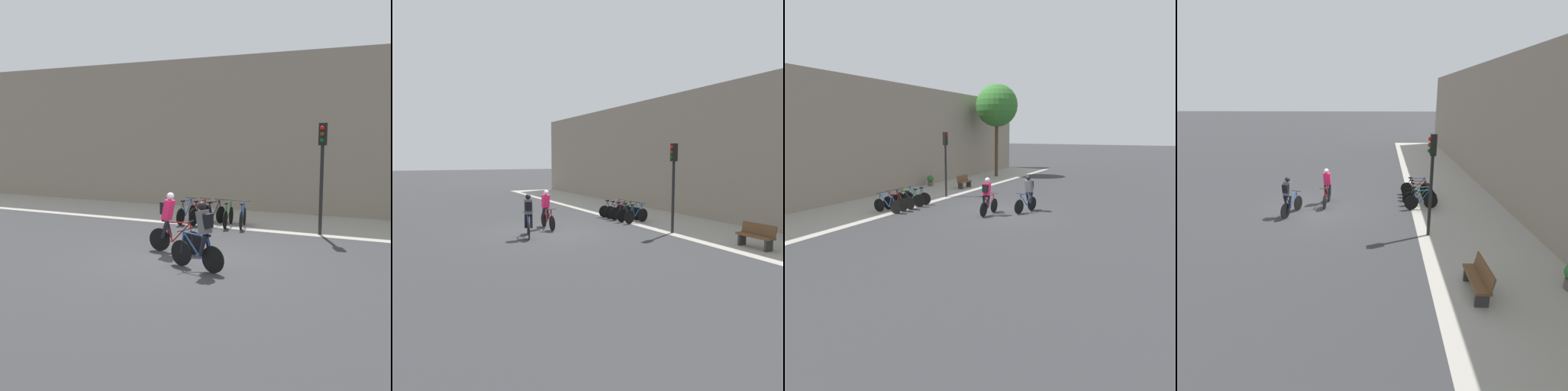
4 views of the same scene
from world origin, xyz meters
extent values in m
plane|color=#333335|center=(0.00, 0.00, 0.00)|extent=(200.00, 200.00, 0.00)
cube|color=#A39E93|center=(0.00, 6.75, 0.00)|extent=(44.00, 4.50, 0.01)
cube|color=gray|center=(0.00, 9.30, 3.50)|extent=(44.00, 0.60, 7.01)
cylinder|color=black|center=(-0.08, 0.40, 0.35)|extent=(0.69, 0.04, 0.69)
cylinder|color=black|center=(-1.18, 0.41, 0.35)|extent=(0.69, 0.04, 0.69)
cylinder|color=maroon|center=(-0.45, 0.40, 0.63)|extent=(0.60, 0.05, 0.63)
cylinder|color=maroon|center=(-0.86, 0.41, 0.61)|extent=(0.28, 0.04, 0.58)
cylinder|color=maroon|center=(-0.58, 0.41, 0.91)|extent=(0.82, 0.05, 0.07)
cylinder|color=maroon|center=(-0.96, 0.41, 0.34)|extent=(0.44, 0.04, 0.05)
cylinder|color=maroon|center=(-1.08, 0.41, 0.62)|extent=(0.23, 0.04, 0.56)
cylinder|color=maroon|center=(-0.12, 0.40, 0.64)|extent=(0.12, 0.04, 0.59)
cylinder|color=black|center=(-0.17, 0.40, 0.97)|extent=(0.03, 0.46, 0.03)
cube|color=black|center=(-0.98, 0.41, 0.94)|extent=(0.20, 0.08, 0.06)
cube|color=#EA1E56|center=(-0.88, 0.41, 1.27)|extent=(0.32, 0.32, 0.63)
sphere|color=silver|center=(-0.80, 0.41, 1.68)|extent=(0.22, 0.22, 0.22)
cylinder|color=black|center=(-0.94, 0.30, 0.69)|extent=(0.28, 0.11, 0.56)
cylinder|color=black|center=(-0.93, 0.52, 0.69)|extent=(0.24, 0.11, 0.56)
cube|color=black|center=(-1.02, 0.41, 1.32)|extent=(0.14, 0.26, 0.36)
cylinder|color=black|center=(0.16, -0.81, 0.35)|extent=(0.68, 0.22, 0.70)
cylinder|color=black|center=(1.20, -1.09, 0.35)|extent=(0.68, 0.22, 0.70)
cylinder|color=#1E478C|center=(0.51, -0.90, 0.63)|extent=(0.58, 0.19, 0.62)
cylinder|color=#1E478C|center=(0.90, -1.01, 0.61)|extent=(0.27, 0.11, 0.58)
cylinder|color=#1E478C|center=(0.63, -0.93, 0.91)|extent=(0.78, 0.25, 0.07)
cylinder|color=#1E478C|center=(0.99, -1.03, 0.34)|extent=(0.42, 0.14, 0.05)
cylinder|color=#1E478C|center=(1.10, -1.06, 0.62)|extent=(0.22, 0.09, 0.56)
cylinder|color=#1E478C|center=(0.20, -0.82, 0.64)|extent=(0.13, 0.07, 0.59)
cylinder|color=black|center=(0.24, -0.83, 0.97)|extent=(0.15, 0.45, 0.03)
cube|color=black|center=(1.01, -1.04, 0.94)|extent=(0.21, 0.13, 0.06)
cube|color=#5B5B60|center=(0.91, -1.01, 1.27)|extent=(0.39, 0.39, 0.63)
sphere|color=black|center=(0.84, -0.99, 1.68)|extent=(0.27, 0.27, 0.22)
cylinder|color=black|center=(0.99, -0.92, 0.69)|extent=(0.29, 0.18, 0.56)
cylinder|color=black|center=(0.93, -1.13, 0.69)|extent=(0.26, 0.17, 0.56)
cube|color=black|center=(1.05, -1.05, 1.32)|extent=(0.20, 0.29, 0.36)
cylinder|color=black|center=(-2.53, 5.49, 0.32)|extent=(0.04, 0.65, 0.65)
cylinder|color=black|center=(-2.54, 4.45, 0.32)|extent=(0.04, 0.65, 0.65)
cylinder|color=#1E478C|center=(-2.53, 5.13, 0.61)|extent=(0.05, 0.57, 0.62)
cylinder|color=#1E478C|center=(-2.54, 4.75, 0.59)|extent=(0.04, 0.27, 0.58)
cylinder|color=#1E478C|center=(-2.53, 5.02, 0.89)|extent=(0.05, 0.77, 0.07)
cylinder|color=#1E478C|center=(-2.54, 4.66, 0.32)|extent=(0.04, 0.42, 0.05)
cylinder|color=#1E478C|center=(-2.54, 4.54, 0.60)|extent=(0.04, 0.22, 0.56)
cylinder|color=#1E478C|center=(-2.53, 5.45, 0.61)|extent=(0.04, 0.12, 0.59)
cylinder|color=black|center=(-2.53, 5.40, 0.94)|extent=(0.46, 0.04, 0.03)
cube|color=black|center=(-2.54, 4.64, 0.91)|extent=(0.08, 0.20, 0.06)
cylinder|color=black|center=(-1.90, 5.46, 0.34)|extent=(0.10, 0.67, 0.67)
cylinder|color=black|center=(-2.00, 4.48, 0.34)|extent=(0.10, 0.67, 0.67)
cylinder|color=maroon|center=(-1.93, 5.13, 0.62)|extent=(0.09, 0.54, 0.62)
cylinder|color=maroon|center=(-1.97, 4.76, 0.60)|extent=(0.06, 0.26, 0.58)
cylinder|color=maroon|center=(-1.94, 5.02, 0.90)|extent=(0.11, 0.73, 0.07)
cylinder|color=maroon|center=(-1.98, 4.68, 0.33)|extent=(0.07, 0.40, 0.05)
cylinder|color=maroon|center=(-1.99, 4.57, 0.61)|extent=(0.05, 0.21, 0.56)
cylinder|color=maroon|center=(-1.90, 5.42, 0.63)|extent=(0.05, 0.12, 0.58)
cylinder|color=black|center=(-1.91, 5.38, 0.96)|extent=(0.46, 0.07, 0.03)
cube|color=black|center=(-1.98, 4.66, 0.93)|extent=(0.10, 0.21, 0.06)
cylinder|color=black|center=(-1.29, 5.47, 0.34)|extent=(0.13, 0.67, 0.67)
cylinder|color=black|center=(-1.44, 4.47, 0.34)|extent=(0.13, 0.67, 0.67)
cylinder|color=black|center=(-1.34, 5.13, 0.62)|extent=(0.12, 0.55, 0.62)
cylinder|color=black|center=(-1.39, 4.76, 0.60)|extent=(0.08, 0.26, 0.58)
cylinder|color=black|center=(-1.35, 5.02, 0.90)|extent=(0.15, 0.74, 0.07)
cylinder|color=black|center=(-1.41, 4.67, 0.33)|extent=(0.09, 0.40, 0.05)
cylinder|color=black|center=(-1.42, 4.56, 0.61)|extent=(0.06, 0.21, 0.56)
cylinder|color=black|center=(-1.29, 5.43, 0.63)|extent=(0.05, 0.12, 0.58)
cylinder|color=black|center=(-1.30, 5.39, 0.96)|extent=(0.46, 0.10, 0.03)
cube|color=black|center=(-1.41, 4.65, 0.93)|extent=(0.11, 0.21, 0.06)
cylinder|color=black|center=(-0.86, 5.49, 0.34)|extent=(0.14, 0.67, 0.67)
cylinder|color=black|center=(-0.69, 4.45, 0.34)|extent=(0.14, 0.67, 0.67)
cylinder|color=#2D6B33|center=(-0.80, 5.14, 0.62)|extent=(0.13, 0.58, 0.62)
cylinder|color=#2D6B33|center=(-0.74, 4.75, 0.60)|extent=(0.08, 0.27, 0.58)
cylinder|color=#2D6B33|center=(-0.78, 5.02, 0.90)|extent=(0.16, 0.78, 0.07)
cylinder|color=#2D6B33|center=(-0.72, 4.66, 0.33)|extent=(0.10, 0.42, 0.05)
cylinder|color=#2D6B33|center=(-0.71, 4.54, 0.61)|extent=(0.07, 0.22, 0.56)
cylinder|color=#2D6B33|center=(-0.85, 5.45, 0.63)|extent=(0.05, 0.12, 0.59)
cylinder|color=black|center=(-0.84, 5.41, 0.96)|extent=(0.46, 0.10, 0.03)
cube|color=black|center=(-0.72, 4.64, 0.93)|extent=(0.11, 0.21, 0.06)
cylinder|color=black|center=(-0.29, 5.44, 0.34)|extent=(0.18, 0.68, 0.68)
cylinder|color=black|center=(-0.09, 4.50, 0.34)|extent=(0.18, 0.68, 0.68)
cylinder|color=#1E478C|center=(-0.22, 5.12, 0.62)|extent=(0.15, 0.53, 0.62)
cylinder|color=#1E478C|center=(-0.15, 4.77, 0.61)|extent=(0.09, 0.25, 0.58)
cylinder|color=#1E478C|center=(-0.20, 5.02, 0.91)|extent=(0.19, 0.70, 0.07)
cylinder|color=#1E478C|center=(-0.13, 4.69, 0.33)|extent=(0.11, 0.38, 0.05)
cylinder|color=#1E478C|center=(-0.11, 4.59, 0.62)|extent=(0.07, 0.21, 0.56)
cylinder|color=#1E478C|center=(-0.28, 5.40, 0.63)|extent=(0.06, 0.12, 0.58)
cylinder|color=black|center=(-0.27, 5.36, 0.96)|extent=(0.46, 0.12, 0.03)
cube|color=black|center=(-0.13, 4.67, 0.93)|extent=(0.12, 0.21, 0.06)
cylinder|color=black|center=(2.69, 4.91, 1.93)|extent=(0.12, 0.12, 3.86)
cube|color=black|center=(2.69, 4.91, 3.48)|extent=(0.26, 0.20, 0.76)
sphere|color=red|center=(2.69, 4.79, 3.69)|extent=(0.15, 0.15, 0.15)
sphere|color=#4C380A|center=(2.69, 4.79, 3.48)|extent=(0.15, 0.15, 0.15)
sphere|color=#0C4719|center=(2.69, 4.79, 3.27)|extent=(0.15, 0.15, 0.15)
camera|label=1|loc=(5.93, -12.12, 3.47)|focal=45.00mm
camera|label=2|loc=(15.60, -5.75, 3.21)|focal=35.00mm
camera|label=3|loc=(-16.55, -7.35, 3.91)|focal=35.00mm
camera|label=4|loc=(13.47, 3.15, 5.09)|focal=28.00mm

